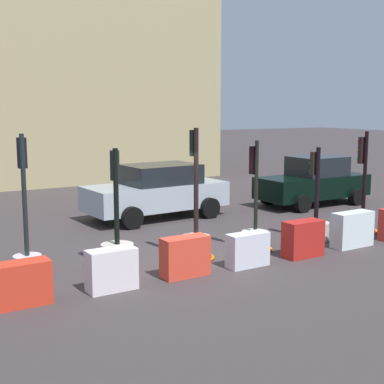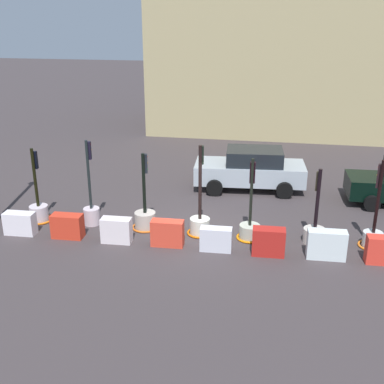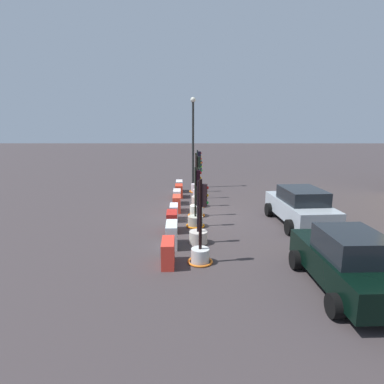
{
  "view_description": "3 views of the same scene",
  "coord_description": "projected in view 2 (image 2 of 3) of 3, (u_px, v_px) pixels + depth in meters",
  "views": [
    {
      "loc": [
        -6.11,
        -10.74,
        3.53
      ],
      "look_at": [
        -0.04,
        -0.09,
        1.61
      ],
      "focal_mm": 51.08,
      "sensor_mm": 36.0,
      "label": 1
    },
    {
      "loc": [
        2.55,
        -14.47,
        6.96
      ],
      "look_at": [
        -0.3,
        0.77,
        1.18
      ],
      "focal_mm": 45.05,
      "sensor_mm": 36.0,
      "label": 2
    },
    {
      "loc": [
        15.64,
        -0.19,
        4.6
      ],
      "look_at": [
        1.13,
        -0.23,
        1.47
      ],
      "focal_mm": 29.8,
      "sensor_mm": 36.0,
      "label": 3
    }
  ],
  "objects": [
    {
      "name": "construction_barrier_2",
      "position": [
        117.0,
        230.0,
        15.44
      ],
      "size": [
        0.98,
        0.46,
        0.82
      ],
      "color": "silver",
      "rests_on": "ground_plane"
    },
    {
      "name": "traffic_light_5",
      "position": [
        315.0,
        229.0,
        15.4
      ],
      "size": [
        0.71,
        0.71,
        2.48
      ],
      "color": "beige",
      "rests_on": "ground_plane"
    },
    {
      "name": "traffic_light_1",
      "position": [
        91.0,
        208.0,
        16.72
      ],
      "size": [
        0.56,
        0.56,
        3.02
      ],
      "color": "silver",
      "rests_on": "ground_plane"
    },
    {
      "name": "construction_barrier_0",
      "position": [
        20.0,
        223.0,
        16.03
      ],
      "size": [
        1.04,
        0.47,
        0.76
      ],
      "color": "white",
      "rests_on": "ground_plane"
    },
    {
      "name": "traffic_light_0",
      "position": [
        39.0,
        209.0,
        17.05
      ],
      "size": [
        0.91,
        0.91,
        2.66
      ],
      "color": "silver",
      "rests_on": "ground_plane"
    },
    {
      "name": "construction_barrier_5",
      "position": [
        269.0,
        242.0,
        14.62
      ],
      "size": [
        1.0,
        0.49,
        0.87
      ],
      "color": "red",
      "rests_on": "ground_plane"
    },
    {
      "name": "car_silver_hatchback",
      "position": [
        251.0,
        169.0,
        20.03
      ],
      "size": [
        4.65,
        2.51,
        1.72
      ],
      "color": "#A4B0BA",
      "rests_on": "ground_plane"
    },
    {
      "name": "traffic_light_3",
      "position": [
        200.0,
        220.0,
        16.0
      ],
      "size": [
        0.87,
        0.87,
        3.06
      ],
      "color": "silver",
      "rests_on": "ground_plane"
    },
    {
      "name": "construction_barrier_4",
      "position": [
        216.0,
        239.0,
        14.9
      ],
      "size": [
        0.99,
        0.42,
        0.76
      ],
      "color": "silver",
      "rests_on": "ground_plane"
    },
    {
      "name": "traffic_light_2",
      "position": [
        145.0,
        217.0,
        16.45
      ],
      "size": [
        0.93,
        0.93,
        2.66
      ],
      "color": "#BBAEA3",
      "rests_on": "ground_plane"
    },
    {
      "name": "construction_barrier_1",
      "position": [
        67.0,
        226.0,
        15.78
      ],
      "size": [
        1.03,
        0.5,
        0.8
      ],
      "color": "red",
      "rests_on": "ground_plane"
    },
    {
      "name": "construction_barrier_3",
      "position": [
        167.0,
        233.0,
        15.21
      ],
      "size": [
        1.04,
        0.46,
        0.85
      ],
      "color": "#E4402B",
      "rests_on": "ground_plane"
    },
    {
      "name": "traffic_light_6",
      "position": [
        373.0,
        232.0,
        15.12
      ],
      "size": [
        0.85,
        0.85,
        2.86
      ],
      "color": "silver",
      "rests_on": "ground_plane"
    },
    {
      "name": "ground_plane",
      "position": [
        196.0,
        233.0,
        16.19
      ],
      "size": [
        120.0,
        120.0,
        0.0
      ],
      "primitive_type": "plane",
      "color": "#3C3436"
    },
    {
      "name": "construction_barrier_6",
      "position": [
        327.0,
        245.0,
        14.41
      ],
      "size": [
        1.16,
        0.47,
        0.9
      ],
      "color": "silver",
      "rests_on": "ground_plane"
    },
    {
      "name": "traffic_light_4",
      "position": [
        250.0,
        226.0,
        15.68
      ],
      "size": [
        0.86,
        0.86,
        2.73
      ],
      "color": "#B1B3A1",
      "rests_on": "ground_plane"
    }
  ]
}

